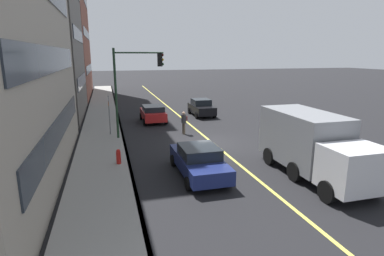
% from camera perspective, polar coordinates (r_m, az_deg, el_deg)
% --- Properties ---
extents(ground, '(200.00, 200.00, 0.00)m').
position_cam_1_polar(ground, '(20.73, 3.63, -2.62)').
color(ground, black).
extents(sidewalk_slab, '(80.00, 2.99, 0.15)m').
position_cam_1_polar(sidewalk_slab, '(19.65, -16.29, -3.82)').
color(sidewalk_slab, gray).
rests_on(sidewalk_slab, ground).
extents(curb_edge, '(80.00, 0.16, 0.15)m').
position_cam_1_polar(curb_edge, '(19.66, -12.17, -3.57)').
color(curb_edge, slate).
rests_on(curb_edge, ground).
extents(lane_stripe_center, '(80.00, 0.16, 0.01)m').
position_cam_1_polar(lane_stripe_center, '(20.73, 3.63, -2.61)').
color(lane_stripe_center, '#D8CC4C').
rests_on(lane_stripe_center, ground).
extents(car_red, '(3.87, 1.99, 1.45)m').
position_cam_1_polar(car_red, '(26.98, -7.18, 2.72)').
color(car_red, red).
rests_on(car_red, ground).
extents(car_black, '(3.92, 1.93, 1.58)m').
position_cam_1_polar(car_black, '(29.62, 1.75, 3.81)').
color(car_black, black).
rests_on(car_black, ground).
extents(car_navy, '(4.70, 2.05, 1.47)m').
position_cam_1_polar(car_navy, '(14.93, 1.25, -5.99)').
color(car_navy, navy).
rests_on(car_navy, ground).
extents(truck_gray, '(6.62, 2.50, 2.98)m').
position_cam_1_polar(truck_gray, '(15.72, 21.23, -2.73)').
color(truck_gray, silver).
rests_on(truck_gray, ground).
extents(pedestrian_with_backpack, '(0.43, 0.41, 1.68)m').
position_cam_1_polar(pedestrian_with_backpack, '(22.57, -1.48, 1.28)').
color(pedestrian_with_backpack, brown).
rests_on(pedestrian_with_backpack, ground).
extents(traffic_light_mast, '(0.28, 3.35, 6.12)m').
position_cam_1_polar(traffic_light_mast, '(21.25, -10.74, 8.92)').
color(traffic_light_mast, '#1E3823').
rests_on(traffic_light_mast, ground).
extents(street_sign_post, '(0.60, 0.08, 2.92)m').
position_cam_1_polar(street_sign_post, '(22.59, -15.00, 2.75)').
color(street_sign_post, slate).
rests_on(street_sign_post, ground).
extents(fire_hydrant, '(0.24, 0.24, 0.94)m').
position_cam_1_polar(fire_hydrant, '(16.62, -13.36, -5.36)').
color(fire_hydrant, red).
rests_on(fire_hydrant, ground).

